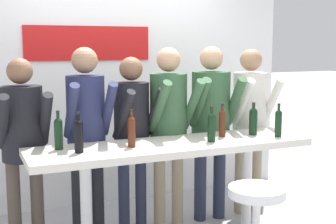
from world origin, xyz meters
The scene contains 16 objects.
back_wall centered at (0.00, 1.46, 1.30)m, with size 4.00×0.12×2.59m.
tasting_table centered at (0.00, 0.00, 0.80)m, with size 2.40×0.62×0.93m.
bar_stool centered at (0.37, -0.70, 0.47)m, with size 0.45×0.45×0.71m.
person_far_left centered at (-1.15, 0.49, 1.02)m, with size 0.42×0.52×1.64m.
person_left centered at (-0.62, 0.45, 1.08)m, with size 0.40×0.52×1.73m.
person_center_left centered at (-0.19, 0.49, 1.02)m, with size 0.43×0.54×1.64m.
person_center centered at (0.16, 0.45, 1.07)m, with size 0.43×0.54×1.72m.
person_center_right centered at (0.63, 0.48, 1.07)m, with size 0.48×0.58×1.73m.
person_right centered at (1.09, 0.50, 1.06)m, with size 0.44×0.55×1.70m.
wine_bottle_0 centered at (0.33, -0.08, 1.07)m, with size 0.07×0.07×0.30m.
wine_bottle_1 centered at (0.82, 0.04, 1.07)m, with size 0.08×0.08×0.30m.
wine_bottle_2 centered at (-0.36, -0.01, 1.07)m, with size 0.06×0.06×0.31m.
wine_bottle_3 centered at (0.52, 0.07, 1.07)m, with size 0.06×0.06×0.30m.
wine_bottle_4 centered at (-0.92, 0.14, 1.07)m, with size 0.07×0.07×0.31m.
wine_bottle_5 centered at (0.97, -0.13, 1.07)m, with size 0.06×0.06×0.30m.
wine_bottle_6 centered at (-0.79, -0.03, 1.07)m, with size 0.07×0.07×0.31m.
Camera 1 is at (-1.56, -3.50, 1.76)m, focal length 50.00 mm.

